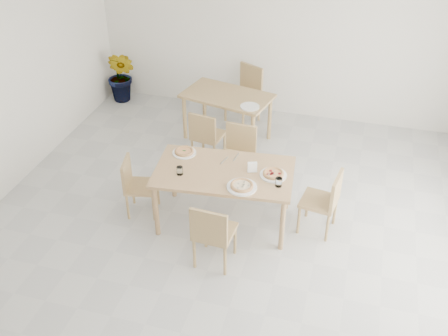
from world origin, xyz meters
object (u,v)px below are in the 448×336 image
(second_table, at_px, (227,101))
(plate_empty, at_px, (250,107))
(chair_back_s, at_px, (206,134))
(plate_mushroom, at_px, (242,187))
(plate_pepperoni, at_px, (273,175))
(pizza_mushroom, at_px, (242,185))
(plate_margherita, at_px, (184,153))
(tumbler_a, at_px, (279,182))
(napkin_holder, at_px, (252,168))
(chair_west, at_px, (135,183))
(pizza_pepperoni, at_px, (273,173))
(chair_south, at_px, (212,232))
(main_table, at_px, (224,176))
(tumbler_b, at_px, (180,171))
(pizza_margherita, at_px, (184,151))
(potted_plant, at_px, (122,76))
(chair_back_n, at_px, (246,90))
(chair_east, at_px, (326,199))
(chair_north, at_px, (238,152))

(second_table, distance_m, plate_empty, 0.52)
(chair_back_s, bearing_deg, plate_mushroom, 130.28)
(plate_pepperoni, relative_size, pizza_mushroom, 1.02)
(plate_margherita, bearing_deg, plate_pepperoni, -8.65)
(plate_mushroom, distance_m, tumbler_a, 0.42)
(napkin_holder, bearing_deg, plate_mushroom, -118.46)
(chair_west, relative_size, tumbler_a, 7.39)
(plate_margherita, bearing_deg, tumbler_a, -15.98)
(pizza_pepperoni, bearing_deg, plate_empty, 112.50)
(chair_south, xyz_separation_m, plate_empty, (-0.17, 2.43, 0.27))
(chair_south, bearing_deg, main_table, -80.36)
(plate_margherita, bearing_deg, chair_back_s, 91.72)
(tumbler_b, height_order, plate_empty, tumbler_b)
(plate_margherita, bearing_deg, chair_west, -146.34)
(chair_west, bearing_deg, pizza_margherita, -68.76)
(tumbler_a, height_order, potted_plant, potted_plant)
(chair_south, height_order, tumbler_b, tumbler_b)
(main_table, bearing_deg, pizza_mushroom, -48.98)
(pizza_margherita, distance_m, pizza_mushroom, 0.99)
(main_table, xyz_separation_m, plate_mushroom, (0.28, -0.27, 0.08))
(plate_mushroom, xyz_separation_m, chair_back_s, (-0.89, 1.46, -0.28))
(second_table, bearing_deg, chair_back_n, 92.05)
(chair_east, xyz_separation_m, napkin_holder, (-0.88, -0.09, 0.34))
(chair_west, bearing_deg, pizza_pepperoni, -96.41)
(chair_north, bearing_deg, main_table, -82.97)
(chair_south, height_order, pizza_pepperoni, chair_south)
(chair_north, height_order, pizza_pepperoni, chair_north)
(main_table, bearing_deg, chair_east, 1.49)
(chair_north, bearing_deg, chair_east, -24.86)
(chair_north, bearing_deg, plate_mushroom, -69.47)
(chair_west, distance_m, pizza_mushroom, 1.43)
(second_table, bearing_deg, tumbler_a, -47.83)
(tumbler_b, distance_m, second_table, 2.16)
(tumbler_a, xyz_separation_m, chair_back_s, (-1.28, 1.32, -0.32))
(chair_east, distance_m, napkin_holder, 0.94)
(chair_east, relative_size, napkin_holder, 6.23)
(plate_pepperoni, xyz_separation_m, potted_plant, (-3.17, 2.63, -0.29))
(potted_plant, bearing_deg, tumbler_b, -53.82)
(chair_north, height_order, chair_east, chair_north)
(tumbler_b, height_order, second_table, tumbler_b)
(tumbler_a, distance_m, potted_plant, 4.32)
(chair_north, xyz_separation_m, second_table, (-0.46, 1.10, 0.16))
(plate_margherita, distance_m, potted_plant, 3.19)
(main_table, relative_size, second_table, 1.19)
(plate_mushroom, bearing_deg, potted_plant, 134.18)
(plate_mushroom, bearing_deg, pizza_pepperoni, 48.06)
(chair_north, xyz_separation_m, plate_margherita, (-0.54, -0.61, 0.26))
(chair_west, xyz_separation_m, chair_back_s, (0.50, 1.31, 0.03))
(tumbler_a, xyz_separation_m, second_table, (-1.17, 2.07, -0.15))
(chair_north, distance_m, chair_west, 1.43)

